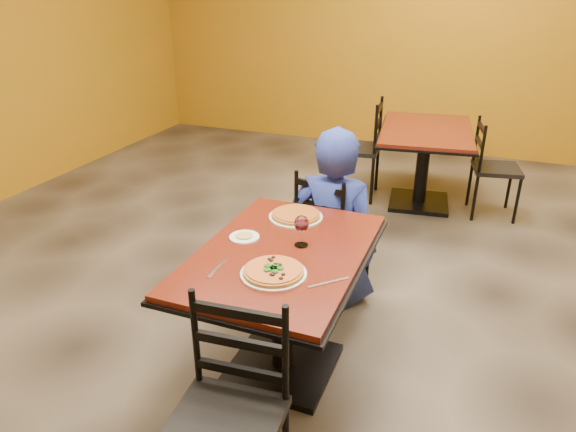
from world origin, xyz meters
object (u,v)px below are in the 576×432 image
at_px(chair_second_right, 496,169).
at_px(plate_main, 274,274).
at_px(chair_main_near, 224,427).
at_px(pizza_far, 296,214).
at_px(pizza_main, 273,271).
at_px(side_plate, 244,237).
at_px(diner, 334,216).
at_px(wine_glass, 301,230).
at_px(table_second, 424,149).
at_px(table_main, 282,283).
at_px(chair_main_far, 333,231).
at_px(chair_second_left, 356,149).
at_px(plate_far, 296,217).

relative_size(chair_second_right, plate_main, 2.83).
bearing_deg(chair_main_near, plate_main, 91.02).
bearing_deg(pizza_far, pizza_main, -78.67).
relative_size(plate_main, pizza_main, 1.09).
bearing_deg(plate_main, chair_main_near, -84.26).
distance_m(pizza_far, side_plate, 0.38).
relative_size(diner, wine_glass, 6.62).
xyz_separation_m(table_second, wine_glass, (-0.28, -2.58, 0.28)).
bearing_deg(plate_main, chair_second_right, 71.84).
xyz_separation_m(table_main, chair_main_far, (0.00, 0.92, -0.12)).
bearing_deg(pizza_main, chair_second_left, 96.81).
relative_size(chair_second_left, chair_second_right, 1.10).
bearing_deg(table_main, table_second, 82.46).
xyz_separation_m(chair_main_near, pizza_main, (-0.07, 0.65, 0.31)).
xyz_separation_m(chair_main_far, chair_second_right, (1.00, 1.75, -0.00)).
xyz_separation_m(pizza_far, side_plate, (-0.16, -0.34, -0.02)).
distance_m(table_second, pizza_far, 2.32).
relative_size(chair_main_far, diner, 0.74).
height_order(chair_main_near, diner, diner).
bearing_deg(plate_far, pizza_far, 0.00).
distance_m(table_second, pizza_main, 2.93).
bearing_deg(chair_second_left, side_plate, -4.57).
bearing_deg(plate_main, table_main, 102.39).
xyz_separation_m(chair_main_far, chair_second_left, (-0.30, 1.75, 0.04)).
xyz_separation_m(chair_second_right, plate_far, (-1.08, -2.27, 0.32)).
xyz_separation_m(plate_main, pizza_far, (-0.13, 0.63, 0.02)).
distance_m(plate_main, plate_far, 0.64).
distance_m(table_second, diner, 1.87).
relative_size(chair_main_far, plate_far, 2.85).
xyz_separation_m(chair_second_left, side_plate, (0.06, -2.61, 0.27)).
bearing_deg(table_second, chair_main_far, -101.39).
xyz_separation_m(chair_second_right, pizza_main, (-0.95, -2.90, 0.33)).
distance_m(chair_second_left, diner, 1.88).
height_order(chair_main_far, wine_glass, wine_glass).
xyz_separation_m(plate_far, pizza_far, (0.00, 0.00, 0.02)).
relative_size(chair_main_far, pizza_main, 3.11).
height_order(table_main, chair_second_left, chair_second_left).
xyz_separation_m(chair_main_near, chair_second_left, (-0.41, 3.56, 0.02)).
bearing_deg(plate_main, pizza_main, 0.00).
bearing_deg(side_plate, plate_main, -45.07).
height_order(chair_second_right, side_plate, chair_second_right).
relative_size(pizza_main, wine_glass, 1.58).
bearing_deg(plate_main, pizza_far, 101.33).
relative_size(plate_far, wine_glass, 1.72).
xyz_separation_m(table_main, side_plate, (-0.24, 0.06, 0.20)).
bearing_deg(plate_main, plate_far, 101.33).
xyz_separation_m(table_second, chair_second_left, (-0.65, 0.00, -0.07)).
distance_m(table_main, chair_main_near, 0.90).
xyz_separation_m(table_main, pizza_main, (0.05, -0.23, 0.21)).
bearing_deg(plate_far, table_main, -79.28).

